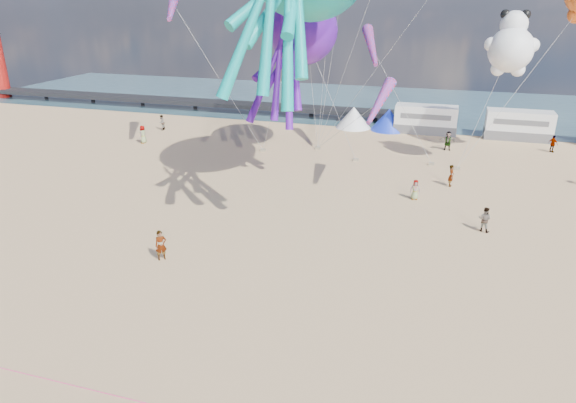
% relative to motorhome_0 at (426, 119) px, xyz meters
% --- Properties ---
extents(ground, '(120.00, 120.00, 0.00)m').
position_rel_motorhome_0_xyz_m(ground, '(-6.00, -40.00, -1.50)').
color(ground, tan).
rests_on(ground, ground).
extents(water, '(120.00, 120.00, 0.00)m').
position_rel_motorhome_0_xyz_m(water, '(-6.00, 15.00, -1.48)').
color(water, '#335562').
rests_on(water, ground).
extents(pier, '(60.00, 3.00, 0.50)m').
position_rel_motorhome_0_xyz_m(pier, '(-34.00, 4.00, -0.50)').
color(pier, black).
rests_on(pier, ground).
extents(motorhome_0, '(6.60, 2.50, 3.00)m').
position_rel_motorhome_0_xyz_m(motorhome_0, '(0.00, 0.00, 0.00)').
color(motorhome_0, silver).
rests_on(motorhome_0, ground).
extents(motorhome_1, '(6.60, 2.50, 3.00)m').
position_rel_motorhome_0_xyz_m(motorhome_1, '(9.50, 0.00, 0.00)').
color(motorhome_1, silver).
rests_on(motorhome_1, ground).
extents(tent_white, '(4.00, 4.00, 2.40)m').
position_rel_motorhome_0_xyz_m(tent_white, '(-8.00, 0.00, -0.30)').
color(tent_white, white).
rests_on(tent_white, ground).
extents(tent_blue, '(4.00, 4.00, 2.40)m').
position_rel_motorhome_0_xyz_m(tent_blue, '(-4.00, 0.00, -0.30)').
color(tent_blue, '#1933CC').
rests_on(tent_blue, ground).
extents(standing_person, '(0.77, 0.75, 1.78)m').
position_rel_motorhome_0_xyz_m(standing_person, '(-12.84, -34.79, -0.61)').
color(standing_person, tan).
rests_on(standing_person, ground).
extents(beachgoer_0, '(0.47, 0.69, 1.83)m').
position_rel_motorhome_0_xyz_m(beachgoer_0, '(-27.45, -12.94, -0.58)').
color(beachgoer_0, '#7F6659').
rests_on(beachgoer_0, ground).
extents(beachgoer_1, '(0.94, 0.78, 1.65)m').
position_rel_motorhome_0_xyz_m(beachgoer_1, '(5.00, -25.40, -0.68)').
color(beachgoer_1, '#7F6659').
rests_on(beachgoer_1, ground).
extents(beachgoer_3, '(1.21, 1.20, 1.68)m').
position_rel_motorhome_0_xyz_m(beachgoer_3, '(12.22, -4.40, -0.66)').
color(beachgoer_3, '#7F6659').
rests_on(beachgoer_3, ground).
extents(beachgoer_4, '(1.12, 0.51, 1.87)m').
position_rel_motorhome_0_xyz_m(beachgoer_4, '(2.51, -6.56, -0.56)').
color(beachgoer_4, '#7F6659').
rests_on(beachgoer_4, ground).
extents(beachgoer_5, '(0.59, 1.65, 1.75)m').
position_rel_motorhome_0_xyz_m(beachgoer_5, '(2.89, -17.23, -0.62)').
color(beachgoer_5, '#7F6659').
rests_on(beachgoer_5, ground).
extents(beachgoer_6, '(0.61, 0.46, 1.52)m').
position_rel_motorhome_0_xyz_m(beachgoer_6, '(0.37, -20.98, -0.74)').
color(beachgoer_6, '#7F6659').
rests_on(beachgoer_6, ground).
extents(beachgoer_7, '(0.68, 0.92, 1.71)m').
position_rel_motorhome_0_xyz_m(beachgoer_7, '(-28.45, -7.44, -0.64)').
color(beachgoer_7, '#7F6659').
rests_on(beachgoer_7, ground).
extents(sandbag_a, '(0.50, 0.35, 0.22)m').
position_rel_motorhome_0_xyz_m(sandbag_a, '(-14.71, -12.20, -1.39)').
color(sandbag_a, gray).
rests_on(sandbag_a, ground).
extents(sandbag_b, '(0.50, 0.35, 0.22)m').
position_rel_motorhome_0_xyz_m(sandbag_b, '(-5.48, -12.72, -1.39)').
color(sandbag_b, gray).
rests_on(sandbag_b, ground).
extents(sandbag_c, '(0.50, 0.35, 0.22)m').
position_rel_motorhome_0_xyz_m(sandbag_c, '(3.43, -12.67, -1.39)').
color(sandbag_c, gray).
rests_on(sandbag_c, ground).
extents(sandbag_d, '(0.50, 0.35, 0.22)m').
position_rel_motorhome_0_xyz_m(sandbag_d, '(1.23, -11.95, -1.39)').
color(sandbag_d, gray).
rests_on(sandbag_d, ground).
extents(sandbag_e, '(0.50, 0.35, 0.22)m').
position_rel_motorhome_0_xyz_m(sandbag_e, '(-9.75, -9.94, -1.39)').
color(sandbag_e, gray).
rests_on(sandbag_e, ground).
extents(kite_octopus_purple, '(6.03, 11.41, 12.46)m').
position_rel_motorhome_0_xyz_m(kite_octopus_purple, '(-10.73, -12.09, 9.75)').
color(kite_octopus_purple, '#53119C').
extents(kite_panda, '(5.17, 5.01, 5.95)m').
position_rel_motorhome_0_xyz_m(kite_panda, '(6.31, -12.48, 8.64)').
color(kite_panda, white).
extents(windsock_left, '(3.54, 6.74, 6.82)m').
position_rel_motorhome_0_xyz_m(windsock_left, '(-21.56, -15.30, 11.98)').
color(windsock_left, red).
extents(windsock_mid, '(2.77, 6.09, 6.07)m').
position_rel_motorhome_0_xyz_m(windsock_mid, '(-4.94, -10.61, 8.48)').
color(windsock_mid, red).
extents(windsock_right, '(1.91, 4.84, 4.75)m').
position_rel_motorhome_0_xyz_m(windsock_right, '(-2.67, -20.79, 5.55)').
color(windsock_right, red).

